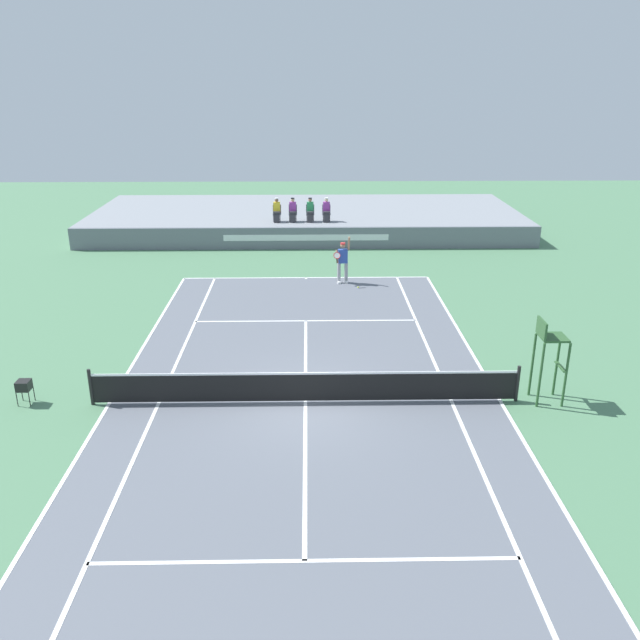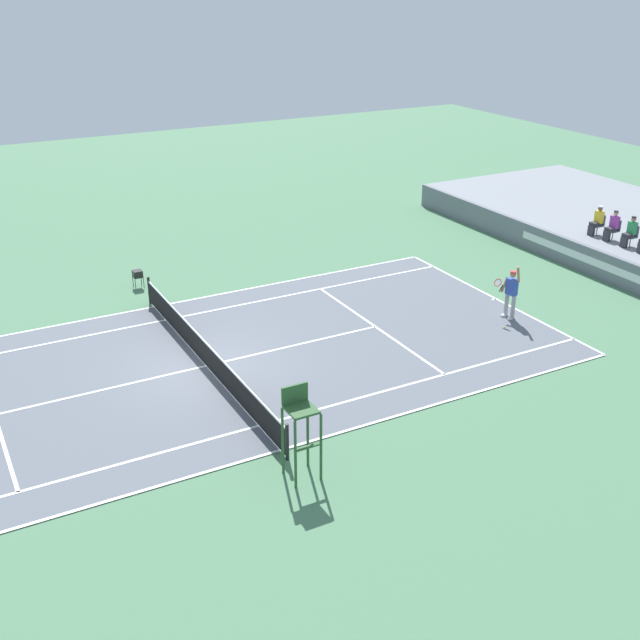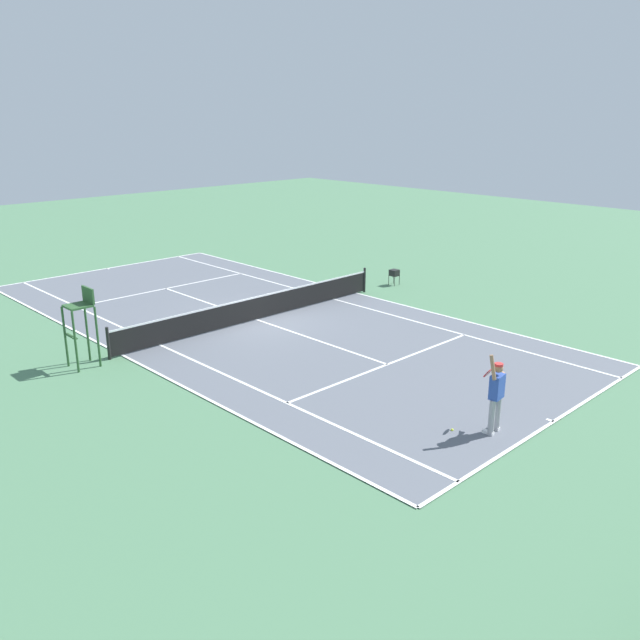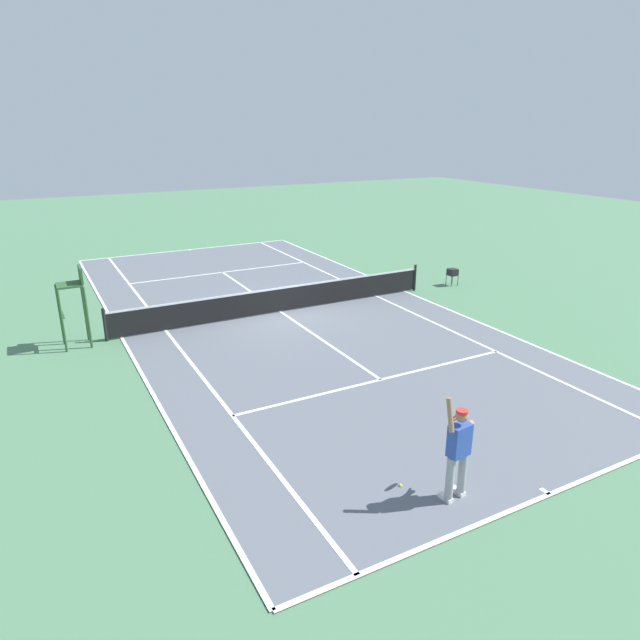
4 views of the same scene
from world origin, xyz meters
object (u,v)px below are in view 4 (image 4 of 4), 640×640
object	(u,v)px
umpire_chair	(73,297)
ball_hopper	(453,272)
tennis_ball	(401,485)
tennis_player	(458,451)

from	to	relation	value
umpire_chair	ball_hopper	xyz separation A→B (m)	(-14.52, 0.09, -0.98)
tennis_ball	umpire_chair	world-z (taller)	umpire_chair
tennis_player	tennis_ball	world-z (taller)	tennis_player
tennis_player	ball_hopper	xyz separation A→B (m)	(-9.42, -11.04, -0.42)
tennis_player	umpire_chair	xyz separation A→B (m)	(5.10, -11.13, 0.56)
tennis_ball	umpire_chair	distance (m)	11.42
tennis_player	tennis_ball	size ratio (longest dim) A/B	30.63
umpire_chair	ball_hopper	world-z (taller)	umpire_chair
tennis_player	tennis_ball	distance (m)	1.37
tennis_player	tennis_ball	xyz separation A→B (m)	(0.65, -0.73, -0.96)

